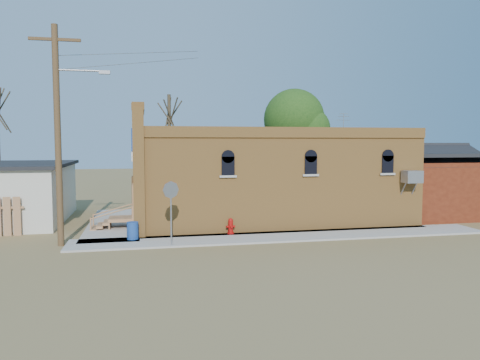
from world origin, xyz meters
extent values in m
plane|color=olive|center=(0.00, 0.00, 0.00)|extent=(120.00, 120.00, 0.00)
cube|color=#9E9991|center=(1.50, 0.90, 0.04)|extent=(19.00, 2.20, 0.08)
cube|color=#9E9991|center=(-6.30, 6.00, 0.04)|extent=(2.60, 10.00, 0.08)
cube|color=#CA863D|center=(2.00, 5.50, 2.25)|extent=(14.00, 7.00, 4.50)
cube|color=black|center=(2.00, 5.50, 4.55)|extent=(13.80, 6.80, 0.12)
cube|color=#CA863D|center=(-5.00, 5.50, 2.90)|extent=(0.50, 7.40, 5.80)
cube|color=navy|center=(-5.30, 4.30, 4.00)|extent=(0.08, 1.10, 1.56)
cube|color=gray|center=(8.10, 1.55, 2.60)|extent=(0.85, 0.65, 0.60)
cube|color=#511B0D|center=(11.50, 5.50, 1.60)|extent=(5.00, 6.00, 3.20)
cylinder|color=#4E3A1F|center=(-8.20, 1.20, 4.50)|extent=(0.26, 0.26, 9.00)
cube|color=#4E3A1F|center=(-8.20, 1.20, 8.40)|extent=(2.00, 0.12, 0.12)
cylinder|color=gray|center=(-7.30, 1.20, 7.20)|extent=(1.80, 0.08, 0.08)
cube|color=gray|center=(-6.30, 1.20, 7.15)|extent=(0.45, 0.22, 0.14)
cylinder|color=brown|center=(-3.00, 13.00, 3.75)|extent=(0.24, 0.24, 7.50)
cylinder|color=brown|center=(6.00, 13.50, 3.15)|extent=(0.28, 0.28, 6.30)
sphere|color=#1B4112|center=(6.00, 13.50, 5.95)|extent=(4.40, 4.40, 4.40)
cylinder|color=#9F0B09|center=(-0.91, 1.80, 0.11)|extent=(0.37, 0.37, 0.06)
cylinder|color=#9F0B09|center=(-0.91, 1.80, 0.41)|extent=(0.25, 0.25, 0.55)
sphere|color=#9F0B09|center=(-0.91, 1.80, 0.70)|extent=(0.22, 0.22, 0.22)
cylinder|color=#9F0B09|center=(-0.91, 1.66, 0.42)|extent=(0.12, 0.13, 0.10)
cylinder|color=#9F0B09|center=(-1.05, 1.80, 0.42)|extent=(0.13, 0.12, 0.10)
cylinder|color=#9F0B09|center=(-0.77, 1.80, 0.42)|extent=(0.13, 0.12, 0.10)
cylinder|color=gray|center=(-3.73, 0.00, 1.27)|extent=(0.07, 0.07, 2.38)
cylinder|color=gray|center=(-3.73, -0.02, 2.35)|extent=(0.66, 0.34, 0.71)
cylinder|color=#9F091B|center=(-3.73, 0.02, 2.35)|extent=(0.66, 0.34, 0.71)
cylinder|color=navy|center=(-5.30, 1.50, 0.46)|extent=(0.63, 0.63, 0.75)
camera|label=1|loc=(-4.86, -19.05, 4.27)|focal=35.00mm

